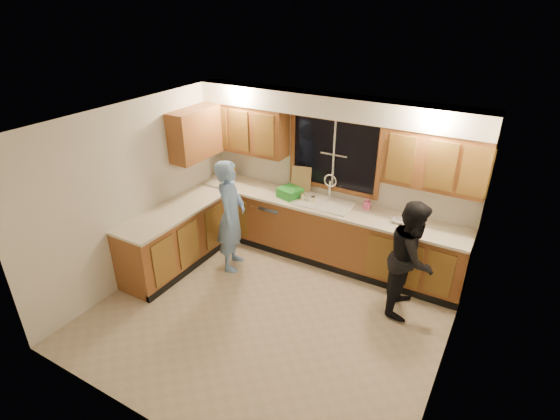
% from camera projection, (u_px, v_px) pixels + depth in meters
% --- Properties ---
extents(floor, '(4.20, 4.20, 0.00)m').
position_uv_depth(floor, '(268.00, 315.00, 5.63)').
color(floor, '#B9A98F').
rests_on(floor, ground).
extents(ceiling, '(4.20, 4.20, 0.00)m').
position_uv_depth(ceiling, '(265.00, 125.00, 4.51)').
color(ceiling, white).
extents(wall_back, '(4.20, 0.00, 4.20)m').
position_uv_depth(wall_back, '(333.00, 176.00, 6.54)').
color(wall_back, silver).
rests_on(wall_back, ground).
extents(wall_left, '(0.00, 3.80, 3.80)m').
position_uv_depth(wall_left, '(137.00, 193.00, 6.01)').
color(wall_left, silver).
rests_on(wall_left, ground).
extents(wall_right, '(0.00, 3.80, 3.80)m').
position_uv_depth(wall_right, '(456.00, 285.00, 4.13)').
color(wall_right, silver).
rests_on(wall_right, ground).
extents(base_cabinets_back, '(4.20, 0.60, 0.88)m').
position_uv_depth(base_cabinets_back, '(322.00, 232.00, 6.67)').
color(base_cabinets_back, brown).
rests_on(base_cabinets_back, ground).
extents(base_cabinets_left, '(0.60, 1.90, 0.88)m').
position_uv_depth(base_cabinets_left, '(177.00, 238.00, 6.51)').
color(base_cabinets_left, brown).
rests_on(base_cabinets_left, ground).
extents(countertop_back, '(4.20, 0.63, 0.04)m').
position_uv_depth(countertop_back, '(323.00, 205.00, 6.45)').
color(countertop_back, '#F3E7CC').
rests_on(countertop_back, base_cabinets_back).
extents(countertop_left, '(0.63, 1.90, 0.04)m').
position_uv_depth(countertop_left, '(175.00, 211.00, 6.29)').
color(countertop_left, '#F3E7CC').
rests_on(countertop_left, base_cabinets_left).
extents(upper_cabinets_left, '(1.35, 0.33, 0.75)m').
position_uv_depth(upper_cabinets_left, '(247.00, 128.00, 6.79)').
color(upper_cabinets_left, brown).
rests_on(upper_cabinets_left, wall_back).
extents(upper_cabinets_right, '(1.35, 0.33, 0.75)m').
position_uv_depth(upper_cabinets_right, '(434.00, 160.00, 5.52)').
color(upper_cabinets_right, brown).
rests_on(upper_cabinets_right, wall_back).
extents(upper_cabinets_return, '(0.33, 0.90, 0.75)m').
position_uv_depth(upper_cabinets_return, '(196.00, 134.00, 6.54)').
color(upper_cabinets_return, brown).
rests_on(upper_cabinets_return, wall_left).
extents(soffit, '(4.20, 0.35, 0.30)m').
position_uv_depth(soffit, '(332.00, 106.00, 5.91)').
color(soffit, white).
rests_on(soffit, wall_back).
extents(window_frame, '(1.44, 0.03, 1.14)m').
position_uv_depth(window_frame, '(334.00, 155.00, 6.38)').
color(window_frame, black).
rests_on(window_frame, wall_back).
extents(sink, '(0.86, 0.52, 0.57)m').
position_uv_depth(sink, '(324.00, 207.00, 6.48)').
color(sink, white).
rests_on(sink, countertop_back).
extents(dishwasher, '(0.60, 0.56, 0.82)m').
position_uv_depth(dishwasher, '(274.00, 221.00, 7.06)').
color(dishwasher, white).
rests_on(dishwasher, floor).
extents(stove, '(0.58, 0.75, 0.90)m').
position_uv_depth(stove, '(149.00, 255.00, 6.06)').
color(stove, white).
rests_on(stove, floor).
extents(man, '(0.59, 0.72, 1.69)m').
position_uv_depth(man, '(231.00, 216.00, 6.28)').
color(man, '#6F98D1').
rests_on(man, floor).
extents(woman, '(0.63, 0.78, 1.53)m').
position_uv_depth(woman, '(411.00, 258.00, 5.43)').
color(woman, black).
rests_on(woman, floor).
extents(knife_block, '(0.16, 0.14, 0.24)m').
position_uv_depth(knife_block, '(231.00, 174.00, 7.19)').
color(knife_block, olive).
rests_on(knife_block, countertop_back).
extents(cutting_board, '(0.32, 0.18, 0.41)m').
position_uv_depth(cutting_board, '(301.00, 180.00, 6.76)').
color(cutting_board, tan).
rests_on(cutting_board, countertop_back).
extents(dish_crate, '(0.38, 0.36, 0.15)m').
position_uv_depth(dish_crate, '(290.00, 193.00, 6.63)').
color(dish_crate, green).
rests_on(dish_crate, countertop_back).
extents(soap_bottle, '(0.09, 0.09, 0.18)m').
position_uv_depth(soap_bottle, '(367.00, 203.00, 6.27)').
color(soap_bottle, '#E95897').
rests_on(soap_bottle, countertop_back).
extents(bowl, '(0.21, 0.21, 0.05)m').
position_uv_depth(bowl, '(399.00, 221.00, 5.93)').
color(bowl, silver).
rests_on(bowl, countertop_back).
extents(can_left, '(0.08, 0.08, 0.13)m').
position_uv_depth(can_left, '(302.00, 197.00, 6.51)').
color(can_left, beige).
rests_on(can_left, countertop_back).
extents(can_right, '(0.08, 0.08, 0.11)m').
position_uv_depth(can_right, '(313.00, 200.00, 6.44)').
color(can_right, beige).
rests_on(can_right, countertop_back).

